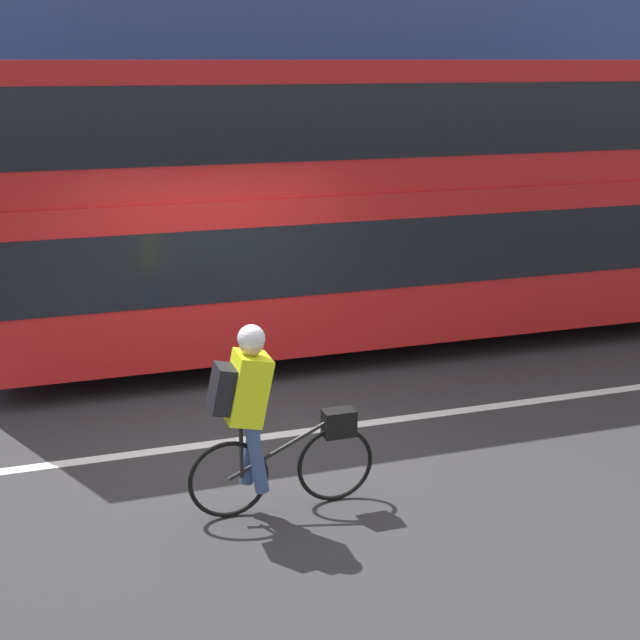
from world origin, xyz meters
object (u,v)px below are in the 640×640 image
at_px(trash_bin, 449,246).
at_px(street_sign_post, 237,196).
at_px(bus, 393,188).
at_px(cyclist_on_bike, 262,413).

relative_size(trash_bin, street_sign_post, 0.34).
relative_size(bus, cyclist_on_bike, 6.30).
height_order(trash_bin, street_sign_post, street_sign_post).
bearing_deg(cyclist_on_bike, trash_bin, 53.57).
xyz_separation_m(bus, street_sign_post, (-1.38, 2.63, -0.40)).
distance_m(cyclist_on_bike, street_sign_post, 6.83).
height_order(cyclist_on_bike, street_sign_post, street_sign_post).
xyz_separation_m(trash_bin, street_sign_post, (-3.51, -0.01, 0.98)).
bearing_deg(street_sign_post, cyclist_on_bike, -101.88).
relative_size(bus, street_sign_post, 3.95).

